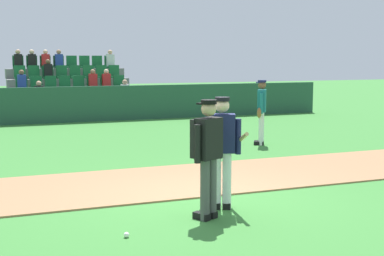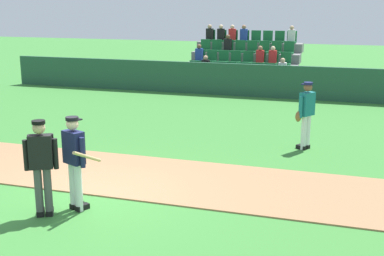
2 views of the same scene
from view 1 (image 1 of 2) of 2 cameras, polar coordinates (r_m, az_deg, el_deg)
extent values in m
plane|color=#387A33|center=(9.07, 1.19, -7.66)|extent=(80.00, 80.00, 0.00)
cube|color=#9E704C|center=(10.44, -1.98, -5.56)|extent=(28.00, 2.73, 0.03)
cube|color=#234C38|center=(20.40, -11.64, 2.47)|extent=(20.00, 0.16, 1.31)
cube|color=slate|center=(22.70, -12.57, 1.65)|extent=(5.00, 3.80, 0.30)
cube|color=slate|center=(21.42, -12.09, 2.27)|extent=(4.90, 0.85, 0.40)
cube|color=#196033|center=(21.08, -17.24, 2.70)|extent=(0.44, 0.40, 0.08)
cube|color=#196033|center=(21.29, -17.31, 3.41)|extent=(0.44, 0.08, 0.50)
cube|color=#196033|center=(21.13, -15.75, 2.76)|extent=(0.44, 0.40, 0.08)
cube|color=#196033|center=(21.33, -15.83, 3.48)|extent=(0.44, 0.08, 0.50)
cube|color=black|center=(21.16, -15.79, 3.58)|extent=(0.32, 0.22, 0.52)
sphere|color=tan|center=(21.14, -15.82, 4.53)|extent=(0.20, 0.20, 0.20)
cube|color=#196033|center=(21.19, -14.27, 2.83)|extent=(0.44, 0.40, 0.08)
cube|color=#196033|center=(21.39, -14.36, 3.53)|extent=(0.44, 0.08, 0.50)
cube|color=#196033|center=(21.26, -12.80, 2.88)|extent=(0.44, 0.40, 0.08)
cube|color=#196033|center=(21.46, -12.90, 3.59)|extent=(0.44, 0.08, 0.50)
cube|color=#196033|center=(21.34, -11.33, 2.94)|extent=(0.44, 0.40, 0.08)
cube|color=#196033|center=(21.54, -11.45, 3.65)|extent=(0.44, 0.08, 0.50)
cube|color=#196033|center=(21.44, -9.88, 3.00)|extent=(0.44, 0.40, 0.08)
cube|color=#196033|center=(21.64, -10.01, 3.70)|extent=(0.44, 0.08, 0.50)
cube|color=#196033|center=(21.56, -8.45, 3.05)|extent=(0.44, 0.40, 0.08)
cube|color=#196033|center=(21.75, -8.59, 3.74)|extent=(0.44, 0.08, 0.50)
cube|color=#196033|center=(21.68, -7.03, 3.10)|extent=(0.44, 0.40, 0.08)
cube|color=#196033|center=(21.88, -7.18, 3.79)|extent=(0.44, 0.08, 0.50)
cube|color=silver|center=(21.71, -7.07, 3.90)|extent=(0.32, 0.22, 0.52)
sphere|color=tan|center=(21.69, -7.09, 4.82)|extent=(0.20, 0.20, 0.20)
cube|color=slate|center=(22.22, -12.46, 3.47)|extent=(4.90, 0.85, 0.40)
cube|color=#196033|center=(21.90, -17.43, 3.91)|extent=(0.44, 0.40, 0.08)
cube|color=#196033|center=(22.11, -17.50, 4.58)|extent=(0.44, 0.08, 0.50)
cube|color=#263F99|center=(21.94, -17.47, 4.69)|extent=(0.32, 0.22, 0.52)
sphere|color=brown|center=(21.93, -17.51, 5.61)|extent=(0.20, 0.20, 0.20)
cube|color=#196033|center=(21.95, -16.00, 3.97)|extent=(0.44, 0.40, 0.08)
cube|color=#196033|center=(22.15, -16.07, 4.64)|extent=(0.44, 0.08, 0.50)
cube|color=#196033|center=(22.00, -14.57, 4.02)|extent=(0.44, 0.40, 0.08)
cube|color=#196033|center=(22.21, -14.66, 4.69)|extent=(0.44, 0.08, 0.50)
cube|color=#196033|center=(22.07, -13.15, 4.08)|extent=(0.44, 0.40, 0.08)
cube|color=#196033|center=(22.28, -13.25, 4.75)|extent=(0.44, 0.08, 0.50)
cube|color=#196033|center=(22.15, -11.74, 4.13)|extent=(0.44, 0.40, 0.08)
cube|color=#196033|center=(22.36, -11.85, 4.79)|extent=(0.44, 0.08, 0.50)
cube|color=#196033|center=(22.25, -10.34, 4.17)|extent=(0.44, 0.40, 0.08)
cube|color=#196033|center=(22.45, -10.46, 4.84)|extent=(0.44, 0.08, 0.50)
cube|color=red|center=(22.28, -10.38, 4.95)|extent=(0.32, 0.22, 0.52)
sphere|color=#9E7051|center=(22.27, -10.40, 5.85)|extent=(0.20, 0.20, 0.20)
cube|color=#196033|center=(22.36, -8.95, 4.22)|extent=(0.44, 0.40, 0.08)
cube|color=#196033|center=(22.56, -9.08, 4.88)|extent=(0.44, 0.08, 0.50)
cube|color=red|center=(22.39, -8.99, 4.99)|extent=(0.32, 0.22, 0.52)
sphere|color=beige|center=(22.38, -9.01, 5.89)|extent=(0.20, 0.20, 0.20)
cube|color=#196033|center=(22.48, -7.57, 4.26)|extent=(0.44, 0.40, 0.08)
cube|color=#196033|center=(22.68, -7.72, 4.92)|extent=(0.44, 0.08, 0.50)
cube|color=slate|center=(23.04, -12.81, 4.59)|extent=(4.90, 0.85, 0.40)
cube|color=#196033|center=(22.73, -17.61, 5.02)|extent=(0.44, 0.40, 0.08)
cube|color=#196033|center=(22.95, -17.67, 5.67)|extent=(0.44, 0.08, 0.50)
cube|color=#196033|center=(22.77, -16.23, 5.08)|extent=(0.44, 0.40, 0.08)
cube|color=#196033|center=(22.99, -16.30, 5.72)|extent=(0.44, 0.08, 0.50)
cube|color=#196033|center=(22.83, -14.85, 5.13)|extent=(0.44, 0.40, 0.08)
cube|color=#196033|center=(23.04, -14.93, 5.77)|extent=(0.44, 0.08, 0.50)
cube|color=black|center=(22.87, -14.89, 5.89)|extent=(0.32, 0.22, 0.52)
sphere|color=brown|center=(22.86, -14.92, 6.76)|extent=(0.20, 0.20, 0.20)
cube|color=#196033|center=(22.89, -13.48, 5.18)|extent=(0.44, 0.40, 0.08)
cube|color=#196033|center=(23.11, -13.57, 5.82)|extent=(0.44, 0.08, 0.50)
cube|color=#196033|center=(22.97, -12.11, 5.23)|extent=(0.44, 0.40, 0.08)
cube|color=#196033|center=(23.18, -12.21, 5.86)|extent=(0.44, 0.08, 0.50)
cube|color=#196033|center=(23.07, -10.76, 5.27)|extent=(0.44, 0.40, 0.08)
cube|color=#196033|center=(23.28, -10.87, 5.90)|extent=(0.44, 0.08, 0.50)
cube|color=#196033|center=(23.17, -9.41, 5.31)|extent=(0.44, 0.40, 0.08)
cube|color=#196033|center=(23.38, -9.54, 5.94)|extent=(0.44, 0.08, 0.50)
cube|color=#196033|center=(23.29, -8.08, 5.34)|extent=(0.44, 0.40, 0.08)
cube|color=#196033|center=(23.50, -8.22, 5.97)|extent=(0.44, 0.08, 0.50)
cube|color=slate|center=(23.87, -13.14, 5.63)|extent=(4.90, 0.85, 0.40)
cube|color=#196033|center=(23.57, -17.78, 6.06)|extent=(0.44, 0.40, 0.08)
cube|color=#196033|center=(23.79, -17.84, 6.67)|extent=(0.44, 0.08, 0.50)
cube|color=black|center=(23.62, -17.82, 6.79)|extent=(0.32, 0.22, 0.52)
sphere|color=tan|center=(23.62, -17.85, 7.64)|extent=(0.20, 0.20, 0.20)
cube|color=#196033|center=(23.61, -16.44, 6.12)|extent=(0.44, 0.40, 0.08)
cube|color=#196033|center=(23.83, -16.51, 6.72)|extent=(0.44, 0.08, 0.50)
cube|color=black|center=(23.66, -16.48, 6.84)|extent=(0.32, 0.22, 0.52)
sphere|color=beige|center=(23.66, -16.51, 7.69)|extent=(0.20, 0.20, 0.20)
cube|color=#196033|center=(23.66, -15.11, 6.16)|extent=(0.44, 0.40, 0.08)
cube|color=#196033|center=(23.88, -15.19, 6.77)|extent=(0.44, 0.08, 0.50)
cube|color=red|center=(23.71, -15.15, 6.89)|extent=(0.32, 0.22, 0.52)
sphere|color=beige|center=(23.71, -15.18, 7.74)|extent=(0.20, 0.20, 0.20)
cube|color=#196033|center=(23.73, -13.78, 6.21)|extent=(0.44, 0.40, 0.08)
cube|color=#196033|center=(23.94, -13.87, 6.81)|extent=(0.44, 0.08, 0.50)
cube|color=#263F99|center=(23.77, -13.82, 6.93)|extent=(0.32, 0.22, 0.52)
sphere|color=#9E7051|center=(23.77, -13.85, 7.78)|extent=(0.20, 0.20, 0.20)
cube|color=#196033|center=(23.80, -12.46, 6.25)|extent=(0.44, 0.40, 0.08)
cube|color=#196033|center=(24.02, -12.56, 6.85)|extent=(0.44, 0.08, 0.50)
cube|color=#196033|center=(23.89, -11.15, 6.29)|extent=(0.44, 0.40, 0.08)
cube|color=#196033|center=(24.11, -11.26, 6.89)|extent=(0.44, 0.08, 0.50)
cube|color=#196033|center=(23.99, -9.85, 6.32)|extent=(0.44, 0.40, 0.08)
cube|color=#196033|center=(24.21, -9.97, 6.92)|extent=(0.44, 0.08, 0.50)
cube|color=#196033|center=(24.11, -8.56, 6.35)|extent=(0.44, 0.40, 0.08)
cube|color=#196033|center=(24.32, -8.69, 6.95)|extent=(0.44, 0.08, 0.50)
cube|color=silver|center=(24.15, -8.60, 7.07)|extent=(0.32, 0.22, 0.52)
sphere|color=tan|center=(24.15, -8.62, 7.90)|extent=(0.20, 0.20, 0.20)
cylinder|color=white|center=(8.50, 2.60, -5.57)|extent=(0.14, 0.14, 0.90)
cylinder|color=white|center=(8.50, 3.69, -5.57)|extent=(0.14, 0.14, 0.90)
cube|color=black|center=(8.65, 2.58, -8.06)|extent=(0.21, 0.29, 0.10)
cube|color=black|center=(8.66, 3.65, -8.06)|extent=(0.21, 0.29, 0.10)
cube|color=#191E47|center=(8.36, 3.18, -0.56)|extent=(0.45, 0.36, 0.60)
cylinder|color=#191E47|center=(8.37, 1.47, -0.89)|extent=(0.09, 0.09, 0.55)
cylinder|color=#191E47|center=(8.38, 4.89, -0.90)|extent=(0.09, 0.09, 0.55)
sphere|color=beige|center=(8.31, 3.20, 2.38)|extent=(0.22, 0.22, 0.22)
cylinder|color=black|center=(8.31, 3.21, 3.07)|extent=(0.23, 0.23, 0.06)
cube|color=black|center=(8.41, 3.19, 2.92)|extent=(0.21, 0.18, 0.02)
cylinder|color=tan|center=(8.49, 4.85, -1.47)|extent=(0.14, 0.80, 0.41)
cylinder|color=#4C4C4C|center=(7.90, 1.37, -6.56)|extent=(0.14, 0.14, 0.90)
cylinder|color=#4C4C4C|center=(8.02, 2.10, -6.35)|extent=(0.14, 0.14, 0.90)
cube|color=black|center=(8.05, 1.03, -9.25)|extent=(0.23, 0.29, 0.10)
cube|color=black|center=(8.16, 1.76, -9.01)|extent=(0.23, 0.29, 0.10)
cube|color=black|center=(7.82, 1.76, -1.11)|extent=(0.46, 0.38, 0.60)
cylinder|color=black|center=(7.64, 0.58, -1.69)|extent=(0.09, 0.09, 0.55)
cylinder|color=black|center=(8.02, 2.89, -1.26)|extent=(0.09, 0.09, 0.55)
sphere|color=tan|center=(7.77, 1.78, 2.03)|extent=(0.22, 0.22, 0.22)
cylinder|color=black|center=(7.76, 1.78, 2.77)|extent=(0.23, 0.23, 0.06)
cube|color=black|center=(7.82, 1.21, 2.59)|extent=(0.22, 0.19, 0.02)
cube|color=black|center=(7.90, 1.03, -1.01)|extent=(0.43, 0.28, 0.56)
cylinder|color=white|center=(14.76, 7.29, -0.08)|extent=(0.14, 0.14, 0.90)
cylinder|color=white|center=(14.92, 7.32, 0.00)|extent=(0.14, 0.14, 0.90)
cube|color=black|center=(14.82, 7.03, -1.60)|extent=(0.28, 0.24, 0.10)
cube|color=black|center=(14.98, 7.07, -1.51)|extent=(0.28, 0.24, 0.10)
cube|color=#197075|center=(14.77, 7.35, 2.85)|extent=(0.40, 0.46, 0.60)
cylinder|color=#197075|center=(14.52, 7.30, 2.58)|extent=(0.09, 0.09, 0.55)
cylinder|color=#197075|center=(15.02, 7.40, 2.73)|extent=(0.09, 0.09, 0.55)
sphere|color=brown|center=(14.74, 7.38, 4.52)|extent=(0.22, 0.22, 0.22)
cylinder|color=#191E4C|center=(14.73, 7.39, 4.90)|extent=(0.23, 0.23, 0.06)
cube|color=#191E4C|center=(14.74, 7.00, 4.80)|extent=(0.20, 0.22, 0.02)
ellipsoid|color=brown|center=(14.53, 7.08, 1.59)|extent=(0.21, 0.23, 0.28)
sphere|color=white|center=(7.33, -6.91, -11.10)|extent=(0.07, 0.07, 0.07)
camera|label=2|loc=(8.26, 72.08, 12.02)|focal=48.13mm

